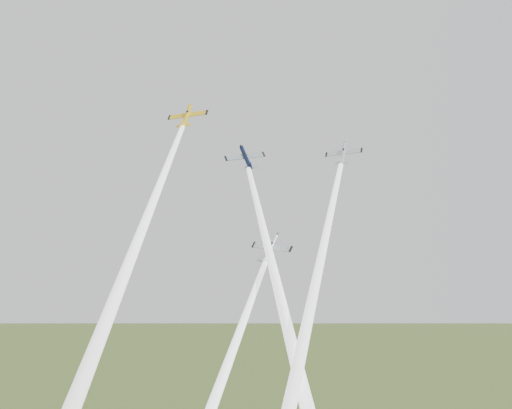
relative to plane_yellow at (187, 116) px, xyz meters
The scene contains 7 objects.
plane_yellow is the anchor object (origin of this frame).
smoke_trail_yellow 34.75m from the plane_yellow, 102.31° to the right, with size 2.55×2.55×63.09m, color white, non-canonical shape.
plane_navy 14.61m from the plane_yellow, ahead, with size 8.16×8.10×1.28m, color #0C1435, non-canonical shape.
smoke_trail_navy 47.48m from the plane_yellow, 47.55° to the right, with size 2.55×2.55×67.07m, color white, non-canonical shape.
plane_silver_right 31.91m from the plane_yellow, ahead, with size 7.22×7.17×1.13m, color silver, non-canonical shape.
smoke_trail_silver_right 52.45m from the plane_yellow, 48.17° to the right, with size 2.55×2.55×72.39m, color white, non-canonical shape.
plane_silver_low 33.79m from the plane_yellow, 33.63° to the right, with size 7.77×7.71×1.22m, color #AFB7BD, non-canonical shape.
Camera 1 is at (7.97, -122.40, 79.69)m, focal length 45.00 mm.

